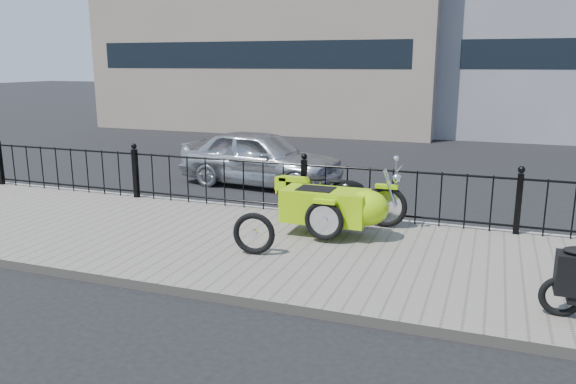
% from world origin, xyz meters
% --- Properties ---
extents(ground, '(120.00, 120.00, 0.00)m').
position_xyz_m(ground, '(0.00, 0.00, 0.00)').
color(ground, black).
rests_on(ground, ground).
extents(sidewalk, '(30.00, 3.80, 0.12)m').
position_xyz_m(sidewalk, '(0.00, -0.50, 0.06)').
color(sidewalk, slate).
rests_on(sidewalk, ground).
extents(curb, '(30.00, 0.10, 0.12)m').
position_xyz_m(curb, '(0.00, 1.44, 0.06)').
color(curb, gray).
rests_on(curb, ground).
extents(iron_fence, '(14.11, 0.11, 1.08)m').
position_xyz_m(iron_fence, '(0.00, 1.30, 0.59)').
color(iron_fence, black).
rests_on(iron_fence, sidewalk).
extents(motorcycle_sidecar, '(2.28, 1.48, 0.98)m').
position_xyz_m(motorcycle_sidecar, '(0.89, 0.34, 0.59)').
color(motorcycle_sidecar, black).
rests_on(motorcycle_sidecar, sidewalk).
extents(spare_tire, '(0.61, 0.18, 0.60)m').
position_xyz_m(spare_tire, '(0.05, -1.00, 0.42)').
color(spare_tire, black).
rests_on(spare_tire, sidewalk).
extents(sedan_car, '(3.87, 1.89, 1.27)m').
position_xyz_m(sedan_car, '(-1.83, 3.67, 0.64)').
color(sedan_car, silver).
rests_on(sedan_car, ground).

